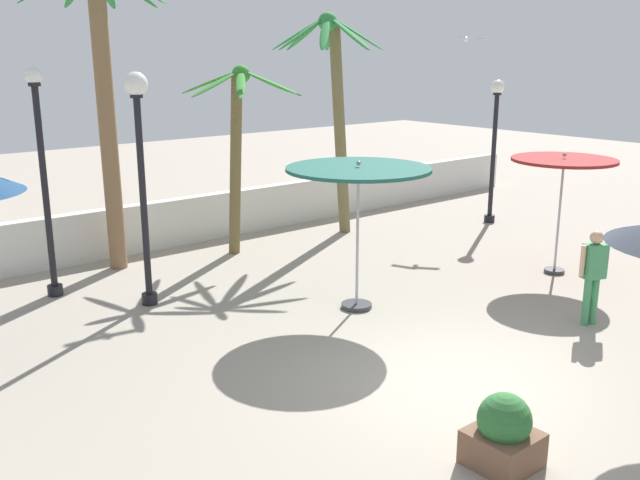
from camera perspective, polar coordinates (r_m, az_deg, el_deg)
ground_plane at (r=10.18m, az=11.78°, el=-11.24°), size 56.00×56.00×0.00m
boundary_wall at (r=16.85m, az=-12.99°, el=1.18°), size 25.20×0.30×1.10m
patio_umbrella_1 at (r=15.01m, az=19.03°, el=5.59°), size 2.06×2.06×2.50m
patio_umbrella_2 at (r=12.13m, az=3.11°, el=4.97°), size 2.50×2.50×2.65m
palm_tree_0 at (r=17.32m, az=1.24°, el=11.55°), size 2.65×2.65×5.34m
palm_tree_1 at (r=15.85m, az=-6.64°, el=8.69°), size 2.87×2.58×4.17m
palm_tree_2 at (r=15.02m, az=-17.02°, el=11.89°), size 2.83×2.89×6.22m
lamp_post_1 at (r=19.22m, az=13.88°, el=8.01°), size 0.36×0.36×3.75m
lamp_post_2 at (r=12.64m, az=-14.27°, el=6.55°), size 0.41×0.41×4.12m
lamp_post_3 at (r=13.73m, az=-21.38°, el=4.82°), size 0.30×0.30×4.19m
guest_0 at (r=12.50m, az=21.18°, el=-2.17°), size 0.53×0.35×1.62m
seagull_1 at (r=19.60m, az=11.69°, el=15.59°), size 0.74×0.91×0.15m
planter at (r=8.28m, az=14.56°, el=-14.85°), size 0.70×0.70×0.85m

